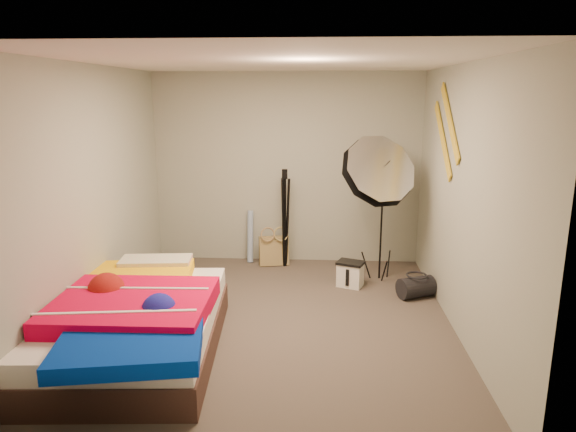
# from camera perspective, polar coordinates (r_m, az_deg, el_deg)

# --- Properties ---
(floor) EXTENTS (4.00, 4.00, 0.00)m
(floor) POSITION_cam_1_polar(r_m,az_deg,el_deg) (5.23, -1.52, -11.72)
(floor) COLOR #4F463D
(floor) RESTS_ON ground
(ceiling) EXTENTS (4.00, 4.00, 0.00)m
(ceiling) POSITION_cam_1_polar(r_m,az_deg,el_deg) (4.74, -1.71, 16.79)
(ceiling) COLOR silver
(ceiling) RESTS_ON wall_back
(wall_back) EXTENTS (3.50, 0.00, 3.50)m
(wall_back) POSITION_cam_1_polar(r_m,az_deg,el_deg) (6.80, -0.14, 5.23)
(wall_back) COLOR #989F8E
(wall_back) RESTS_ON floor
(wall_front) EXTENTS (3.50, 0.00, 3.50)m
(wall_front) POSITION_cam_1_polar(r_m,az_deg,el_deg) (2.91, -5.05, -6.15)
(wall_front) COLOR #989F8E
(wall_front) RESTS_ON floor
(wall_left) EXTENTS (0.00, 4.00, 4.00)m
(wall_left) POSITION_cam_1_polar(r_m,az_deg,el_deg) (5.28, -20.91, 1.93)
(wall_left) COLOR #989F8E
(wall_left) RESTS_ON floor
(wall_right) EXTENTS (0.00, 4.00, 4.00)m
(wall_right) POSITION_cam_1_polar(r_m,az_deg,el_deg) (4.99, 18.83, 1.48)
(wall_right) COLOR #989F8E
(wall_right) RESTS_ON floor
(tote_bag) EXTENTS (0.41, 0.25, 0.40)m
(tote_bag) POSITION_cam_1_polar(r_m,az_deg,el_deg) (6.81, -1.57, -3.87)
(tote_bag) COLOR tan
(tote_bag) RESTS_ON floor
(wrapping_roll) EXTENTS (0.08, 0.20, 0.70)m
(wrapping_roll) POSITION_cam_1_polar(r_m,az_deg,el_deg) (6.93, -4.21, -2.27)
(wrapping_roll) COLOR #4674B4
(wrapping_roll) RESTS_ON floor
(camera_case) EXTENTS (0.33, 0.29, 0.28)m
(camera_case) POSITION_cam_1_polar(r_m,az_deg,el_deg) (6.13, 6.93, -6.51)
(camera_case) COLOR white
(camera_case) RESTS_ON floor
(duffel_bag) EXTENTS (0.45, 0.37, 0.24)m
(duffel_bag) POSITION_cam_1_polar(r_m,az_deg,el_deg) (5.95, 14.04, -7.68)
(duffel_bag) COLOR black
(duffel_bag) RESTS_ON floor
(wall_stripe_upper) EXTENTS (0.02, 0.91, 0.78)m
(wall_stripe_upper) POSITION_cam_1_polar(r_m,az_deg,el_deg) (5.48, 17.55, 9.98)
(wall_stripe_upper) COLOR gold
(wall_stripe_upper) RESTS_ON wall_right
(wall_stripe_lower) EXTENTS (0.02, 0.91, 0.78)m
(wall_stripe_lower) POSITION_cam_1_polar(r_m,az_deg,el_deg) (5.74, 16.81, 8.15)
(wall_stripe_lower) COLOR gold
(wall_stripe_lower) RESTS_ON wall_right
(bed) EXTENTS (1.61, 2.27, 0.59)m
(bed) POSITION_cam_1_polar(r_m,az_deg,el_deg) (4.73, -16.71, -11.21)
(bed) COLOR #442A24
(bed) RESTS_ON floor
(photo_umbrella) EXTENTS (0.96, 0.90, 1.86)m
(photo_umbrella) POSITION_cam_1_polar(r_m,az_deg,el_deg) (6.00, 9.80, 4.71)
(photo_umbrella) COLOR black
(photo_umbrella) RESTS_ON floor
(camera_tripod) EXTENTS (0.08, 0.08, 1.29)m
(camera_tripod) POSITION_cam_1_polar(r_m,az_deg,el_deg) (6.63, -0.36, 0.51)
(camera_tripod) COLOR black
(camera_tripod) RESTS_ON floor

